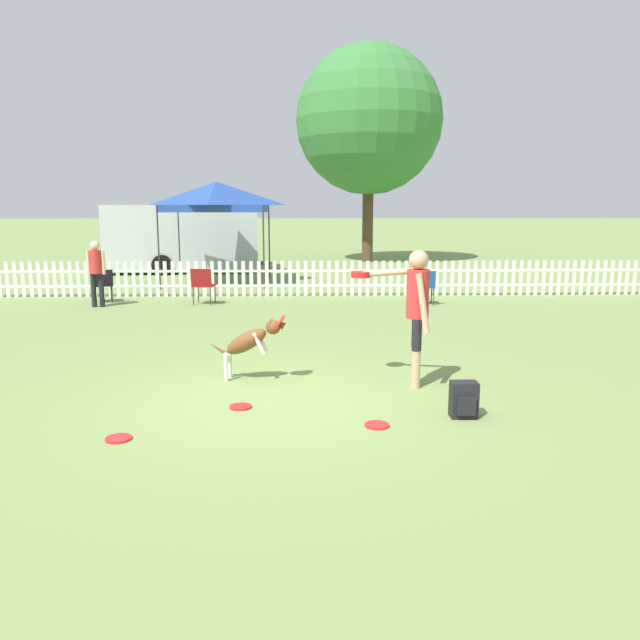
{
  "coord_description": "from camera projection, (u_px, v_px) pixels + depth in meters",
  "views": [
    {
      "loc": [
        0.33,
        -7.02,
        2.24
      ],
      "look_at": [
        0.54,
        0.77,
        0.82
      ],
      "focal_mm": 35.0,
      "sensor_mm": 36.0,
      "label": 1
    }
  ],
  "objects": [
    {
      "name": "picket_fence",
      "position": [
        290.0,
        279.0,
        15.81
      ],
      "size": [
        18.72,
        0.04,
        0.89
      ],
      "color": "white",
      "rests_on": "ground_plane"
    },
    {
      "name": "frisbee_midfield",
      "position": [
        119.0,
        438.0,
        6.07
      ],
      "size": [
        0.25,
        0.25,
        0.02
      ],
      "color": "red",
      "rests_on": "ground_plane"
    },
    {
      "name": "frisbee_near_handler",
      "position": [
        241.0,
        407.0,
        7.04
      ],
      "size": [
        0.25,
        0.25,
        0.02
      ],
      "color": "red",
      "rests_on": "ground_plane"
    },
    {
      "name": "backpack_on_grass",
      "position": [
        464.0,
        400.0,
        6.69
      ],
      "size": [
        0.29,
        0.23,
        0.39
      ],
      "color": "black",
      "rests_on": "ground_plane"
    },
    {
      "name": "equipment_trailer",
      "position": [
        182.0,
        237.0,
        21.76
      ],
      "size": [
        6.01,
        3.1,
        2.3
      ],
      "rotation": [
        0.0,
        0.0,
        0.14
      ],
      "color": "silver",
      "rests_on": "ground_plane"
    },
    {
      "name": "frisbee_near_dog",
      "position": [
        377.0,
        425.0,
        6.45
      ],
      "size": [
        0.25,
        0.25,
        0.02
      ],
      "color": "red",
      "rests_on": "ground_plane"
    },
    {
      "name": "ground_plane",
      "position": [
        275.0,
        401.0,
        7.29
      ],
      "size": [
        240.0,
        240.0,
        0.0
      ],
      "primitive_type": "plane",
      "color": "olive"
    },
    {
      "name": "folding_chair_green_right",
      "position": [
        203.0,
        283.0,
        14.43
      ],
      "size": [
        0.54,
        0.55,
        0.85
      ],
      "rotation": [
        0.0,
        0.0,
        3.02
      ],
      "color": "#333338",
      "rests_on": "ground_plane"
    },
    {
      "name": "tree_left_grove",
      "position": [
        369.0,
        121.0,
        24.93
      ],
      "size": [
        5.86,
        5.86,
        8.58
      ],
      "color": "#4C3823",
      "rests_on": "ground_plane"
    },
    {
      "name": "canopy_tent_main",
      "position": [
        217.0,
        197.0,
        18.25
      ],
      "size": [
        2.92,
        2.92,
        2.97
      ],
      "color": "#333338",
      "rests_on": "ground_plane"
    },
    {
      "name": "spectator_standing",
      "position": [
        96.0,
        268.0,
        14.0
      ],
      "size": [
        0.42,
        0.27,
        1.49
      ],
      "rotation": [
        0.0,
        0.0,
        3.11
      ],
      "color": "black",
      "rests_on": "ground_plane"
    },
    {
      "name": "folding_chair_center",
      "position": [
        424.0,
        284.0,
        14.39
      ],
      "size": [
        0.52,
        0.54,
        0.8
      ],
      "rotation": [
        0.0,
        0.0,
        3.06
      ],
      "color": "#333338",
      "rests_on": "ground_plane"
    },
    {
      "name": "handler_person",
      "position": [
        414.0,
        301.0,
        7.74
      ],
      "size": [
        0.96,
        0.79,
        1.72
      ],
      "rotation": [
        0.0,
        0.0,
        1.42
      ],
      "color": "tan",
      "rests_on": "ground_plane"
    },
    {
      "name": "leaping_dog",
      "position": [
        251.0,
        340.0,
        8.08
      ],
      "size": [
        1.05,
        0.37,
        0.88
      ],
      "rotation": [
        0.0,
        0.0,
        -1.72
      ],
      "color": "brown",
      "rests_on": "ground_plane"
    },
    {
      "name": "folding_chair_blue_left",
      "position": [
        102.0,
        283.0,
        14.72
      ],
      "size": [
        0.64,
        0.65,
        0.79
      ],
      "rotation": [
        0.0,
        0.0,
        3.49
      ],
      "color": "#333338",
      "rests_on": "ground_plane"
    }
  ]
}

